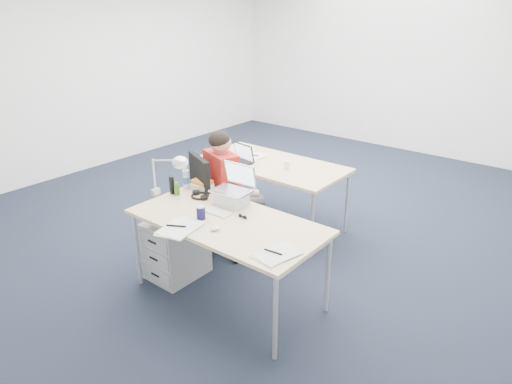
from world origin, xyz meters
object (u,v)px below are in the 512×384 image
Objects in this scene: drawer_pedestal_near at (177,248)px; far_cup at (287,165)px; water_bottle at (186,178)px; headphones at (200,195)px; can_koozie at (201,212)px; dark_laptop at (237,154)px; computer_mouse at (216,228)px; silver_laptop at (231,186)px; desk_lamp at (164,174)px; sunglasses at (243,217)px; office_chair at (220,224)px; drawer_pedestal_far at (230,190)px; cordless_phone at (172,185)px; desk_far at (272,167)px; seated_person at (234,190)px; bear_figurine at (177,188)px; wireless_keyboard at (216,212)px; desk_near at (227,225)px; book_stack at (202,185)px.

far_cup is (0.28, 1.32, 0.50)m from drawer_pedestal_near.
drawer_pedestal_near is 2.72× the size of water_bottle.
water_bottle reaches higher than headphones.
dark_laptop is (-0.68, 1.22, 0.05)m from can_koozie.
can_koozie reaches higher than computer_mouse.
desk_lamp is (-0.54, -0.27, 0.06)m from silver_laptop.
sunglasses is at bearing 100.56° from computer_mouse.
drawer_pedestal_far is at bearing 149.70° from office_chair.
can_koozie is 0.40× the size of dark_laptop.
cordless_phone reaches higher than drawer_pedestal_far.
desk_far is 0.64m from seated_person.
seated_person is at bearing 98.76° from bear_figurine.
seated_person is at bearing 87.59° from cordless_phone.
silver_laptop is (0.43, -0.29, 0.61)m from office_chair.
desk_lamp is (-0.16, -0.72, 0.34)m from seated_person.
wireless_keyboard is at bearing -20.43° from water_bottle.
wireless_keyboard is at bearing 16.47° from bear_figurine.
desk_near is at bearing -124.41° from sunglasses.
book_stack reaches higher than drawer_pedestal_near.
far_cup is at bearing 94.48° from silver_laptop.
sunglasses is (0.25, 0.22, -0.05)m from can_koozie.
seated_person is 0.54m from dark_laptop.
computer_mouse is at bearing -3.42° from cordless_phone.
book_stack is 1.16× the size of cordless_phone.
can_koozie is at bearing -32.98° from office_chair.
water_bottle reaches higher than computer_mouse.
can_koozie is (0.42, -0.08, 0.51)m from drawer_pedestal_near.
seated_person is 6.09× the size of water_bottle.
wireless_keyboard is at bearing -82.61° from far_cup.
far_cup is (0.43, 1.20, -0.04)m from cordless_phone.
dark_laptop reaches higher than desk_near.
can_koozie is at bearing -45.80° from book_stack.
desk_far is at bearing 105.54° from silver_laptop.
dark_laptop is at bearing 102.40° from drawer_pedestal_near.
seated_person is 0.68m from cordless_phone.
seated_person is 9.49× the size of bear_figurine.
silver_laptop is at bearing -11.57° from book_stack.
sunglasses is at bearing -18.80° from book_stack.
can_koozie reaches higher than headphones.
drawer_pedestal_near is at bearing -87.17° from book_stack.
desk_near is at bearing -67.52° from desk_far.
water_bottle is at bearing -112.72° from far_cup.
drawer_pedestal_far is (-0.60, -0.03, -0.41)m from desk_far.
desk_lamp reaches higher than desk_far.
office_chair is 1.87× the size of drawer_pedestal_near.
desk_near is 1.00× the size of desk_far.
headphones is 0.58m from sunglasses.
wireless_keyboard is at bearing -73.10° from desk_far.
bear_figurine is (-0.75, 0.29, 0.05)m from computer_mouse.
drawer_pedestal_far is at bearing 131.43° from desk_near.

